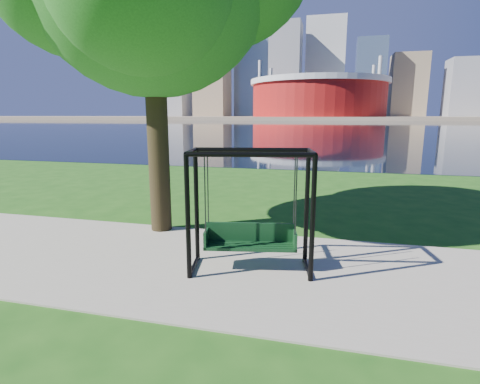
% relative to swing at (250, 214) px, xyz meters
% --- Properties ---
extents(ground, '(900.00, 900.00, 0.00)m').
position_rel_swing_xyz_m(ground, '(-0.32, 0.51, -1.02)').
color(ground, '#1E5114').
rests_on(ground, ground).
extents(path, '(120.00, 4.00, 0.03)m').
position_rel_swing_xyz_m(path, '(-0.32, 0.01, -1.01)').
color(path, '#9E937F').
rests_on(path, ground).
extents(river, '(900.00, 180.00, 0.02)m').
position_rel_swing_xyz_m(river, '(-0.32, 102.51, -1.01)').
color(river, black).
rests_on(river, ground).
extents(far_bank, '(900.00, 228.00, 2.00)m').
position_rel_swing_xyz_m(far_bank, '(-0.32, 306.51, -0.02)').
color(far_bank, '#937F60').
rests_on(far_bank, ground).
extents(stadium, '(83.00, 83.00, 32.00)m').
position_rel_swing_xyz_m(stadium, '(-10.32, 235.51, 13.20)').
color(stadium, maroon).
rests_on(stadium, far_bank).
extents(skyline, '(392.00, 66.00, 96.50)m').
position_rel_swing_xyz_m(skyline, '(-4.59, 319.91, 34.86)').
color(skyline, gray).
rests_on(skyline, far_bank).
extents(swing, '(2.20, 1.27, 2.12)m').
position_rel_swing_xyz_m(swing, '(0.00, 0.00, 0.00)').
color(swing, black).
rests_on(swing, ground).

